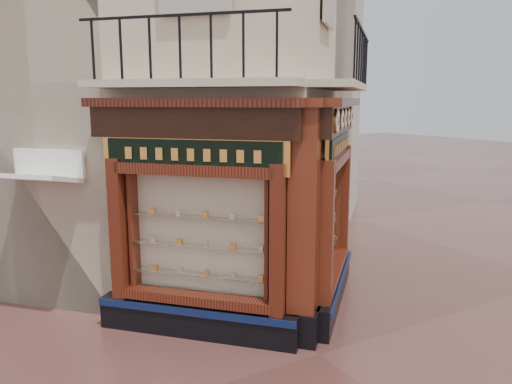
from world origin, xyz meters
TOP-DOWN VIEW (x-y plane):
  - ground at (0.00, 0.00)m, footprint 80.00×80.00m
  - main_building at (0.00, 6.16)m, footprint 11.31×11.31m
  - neighbour_left at (-2.47, 8.63)m, footprint 11.31×11.31m
  - neighbour_right at (2.47, 8.63)m, footprint 11.31×11.31m
  - shopfront_left at (-1.41, 1.57)m, footprint 2.86×2.86m
  - shopfront_right at (1.41, 1.57)m, footprint 2.86×2.86m
  - corner_pilaster at (0.00, 0.50)m, footprint 0.85×0.85m
  - balcony at (0.00, 1.49)m, footprint 5.94×2.97m
  - clock_a at (0.56, 0.46)m, footprint 0.32×0.32m
  - clock_b at (1.06, 0.95)m, footprint 0.29×0.29m
  - clock_c at (1.45, 1.35)m, footprint 0.29×0.29m
  - clock_d at (1.89, 1.79)m, footprint 0.28×0.28m
  - clock_e at (2.34, 2.24)m, footprint 0.30×0.30m
  - awning at (-3.64, 3.43)m, footprint 1.63×1.63m
  - signboard_left at (-1.46, 1.51)m, footprint 2.28×2.28m
  - signboard_right at (1.46, 1.51)m, footprint 2.11×2.11m

SIDE VIEW (x-z plane):
  - ground at x=0.00m, z-range 0.00..0.00m
  - awning at x=-3.64m, z-range -0.13..0.13m
  - corner_pilaster at x=0.00m, z-range -0.04..3.94m
  - shopfront_left at x=-1.41m, z-range -0.01..3.97m
  - shopfront_right at x=1.41m, z-range -0.01..3.97m
  - signboard_right at x=1.46m, z-range 2.82..3.38m
  - signboard_left at x=-1.46m, z-range 2.79..3.41m
  - clock_b at x=1.06m, z-range 3.44..3.80m
  - clock_a at x=0.56m, z-range 3.42..3.82m
  - clock_c at x=1.45m, z-range 3.44..3.80m
  - clock_d at x=1.89m, z-range 3.44..3.80m
  - clock_e at x=2.34m, z-range 3.43..3.81m
  - balcony at x=0.00m, z-range 3.70..4.73m
  - neighbour_left at x=-2.47m, z-range 0.00..11.00m
  - neighbour_right at x=2.47m, z-range 0.00..11.00m
  - main_building at x=0.00m, z-range 0.00..12.00m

